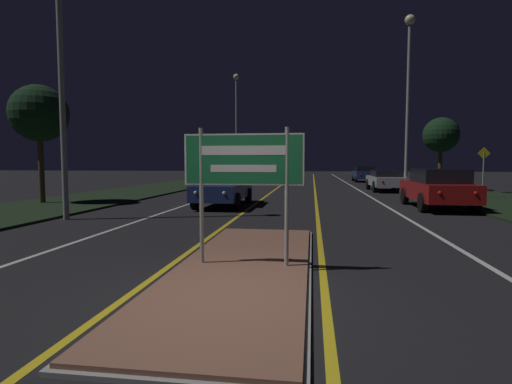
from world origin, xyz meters
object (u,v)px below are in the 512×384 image
at_px(highway_sign, 243,167).
at_px(car_receding_1, 385,180).
at_px(streetlight_right_near, 408,76).
at_px(car_receding_0, 437,188).
at_px(streetlight_left_far, 236,110).
at_px(warning_sign, 483,167).
at_px(car_approaching_0, 224,187).
at_px(car_receding_2, 364,174).
at_px(streetlight_left_near, 59,16).

relative_size(highway_sign, car_receding_1, 0.48).
distance_m(streetlight_right_near, car_receding_0, 9.70).
distance_m(streetlight_left_far, warning_sign, 24.57).
bearing_deg(warning_sign, car_approaching_0, -158.35).
bearing_deg(streetlight_left_far, streetlight_right_near, -49.29).
relative_size(highway_sign, streetlight_left_far, 0.22).
bearing_deg(highway_sign, warning_sign, 56.92).
bearing_deg(car_approaching_0, car_receding_1, 49.88).
relative_size(car_receding_1, car_receding_2, 1.08).
distance_m(car_receding_1, car_receding_2, 12.57).
bearing_deg(car_receding_0, highway_sign, -121.10).
xyz_separation_m(car_receding_0, car_receding_1, (-0.28, 9.73, -0.09)).
xyz_separation_m(streetlight_right_near, car_approaching_0, (-9.07, -7.77, -5.99)).
xyz_separation_m(car_receding_1, car_receding_2, (0.23, 12.57, 0.03)).
relative_size(streetlight_right_near, car_receding_0, 2.18).
bearing_deg(streetlight_right_near, car_receding_2, 92.15).
height_order(car_receding_2, warning_sign, warning_sign).
relative_size(streetlight_left_near, car_receding_2, 2.31).
height_order(highway_sign, car_receding_1, highway_sign).
relative_size(streetlight_left_far, car_receding_2, 2.40).
distance_m(streetlight_left_far, streetlight_right_near, 19.74).
bearing_deg(streetlight_left_far, streetlight_left_near, -90.58).
bearing_deg(warning_sign, car_receding_1, 127.17).
relative_size(highway_sign, warning_sign, 0.92).
relative_size(streetlight_left_near, warning_sign, 4.05).
bearing_deg(car_receding_1, streetlight_right_near, -69.38).
height_order(streetlight_left_near, streetlight_left_far, streetlight_left_far).
distance_m(highway_sign, streetlight_left_far, 33.63).
bearing_deg(highway_sign, car_approaching_0, 104.43).
relative_size(highway_sign, car_receding_2, 0.52).
distance_m(car_receding_0, car_receding_1, 9.73).
bearing_deg(highway_sign, streetlight_left_far, 101.01).
bearing_deg(car_receding_0, car_receding_2, 90.12).
height_order(streetlight_left_far, streetlight_right_near, streetlight_left_far).
height_order(highway_sign, streetlight_right_near, streetlight_right_near).
relative_size(streetlight_left_far, warning_sign, 4.22).
height_order(streetlight_left_near, car_receding_2, streetlight_left_near).
distance_m(highway_sign, streetlight_left_near, 9.53).
bearing_deg(car_approaching_0, streetlight_left_far, 99.49).
bearing_deg(warning_sign, streetlight_right_near, 135.73).
distance_m(streetlight_left_far, car_receding_2, 13.81).
relative_size(car_receding_0, car_approaching_0, 1.00).
xyz_separation_m(streetlight_left_far, car_receding_2, (12.32, -0.31, -6.23)).
height_order(streetlight_right_near, car_receding_2, streetlight_right_near).
relative_size(streetlight_right_near, car_receding_2, 2.32).
bearing_deg(streetlight_right_near, car_receding_1, 110.62).
height_order(car_receding_0, car_receding_2, car_receding_0).
relative_size(streetlight_left_near, car_receding_1, 2.13).
bearing_deg(car_receding_1, car_receding_0, -88.36).
bearing_deg(car_approaching_0, car_receding_0, 0.75).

